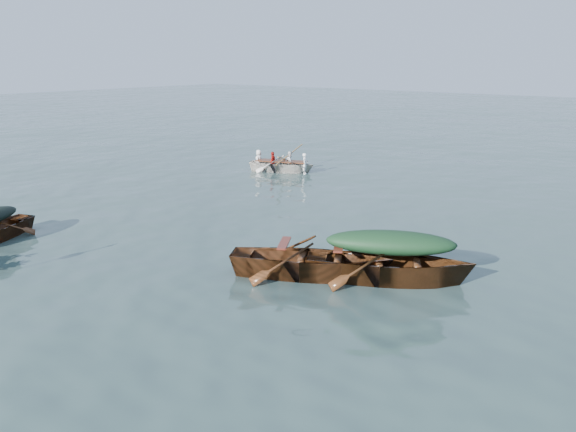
# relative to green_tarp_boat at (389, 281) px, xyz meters

# --- Properties ---
(ground) EXTENTS (140.00, 140.00, 0.00)m
(ground) POSITION_rel_green_tarp_boat_xyz_m (-4.13, -1.81, 0.00)
(ground) COLOR #354A47
(ground) RESTS_ON ground
(green_tarp_boat) EXTENTS (5.30, 3.93, 1.26)m
(green_tarp_boat) POSITION_rel_green_tarp_boat_xyz_m (0.00, 0.00, 0.00)
(green_tarp_boat) COLOR #4A2611
(green_tarp_boat) RESTS_ON ground
(open_wooden_boat) EXTENTS (5.22, 3.90, 1.24)m
(open_wooden_boat) POSITION_rel_green_tarp_boat_xyz_m (-1.53, -0.85, 0.00)
(open_wooden_boat) COLOR #4E2813
(open_wooden_boat) RESTS_ON ground
(rowed_boat) EXTENTS (4.21, 2.59, 0.95)m
(rowed_boat) POSITION_rel_green_tarp_boat_xyz_m (-9.71, 8.24, 0.00)
(rowed_boat) COLOR silver
(rowed_boat) RESTS_ON ground
(green_tarp_cover) EXTENTS (2.91, 2.16, 0.52)m
(green_tarp_cover) POSITION_rel_green_tarp_boat_xyz_m (0.00, 0.00, 0.89)
(green_tarp_cover) COLOR black
(green_tarp_cover) RESTS_ON green_tarp_boat
(thwart_benches) EXTENTS (2.69, 2.09, 0.04)m
(thwart_benches) POSITION_rel_green_tarp_boat_xyz_m (-1.53, -0.85, 0.64)
(thwart_benches) COLOR #541D13
(thwart_benches) RESTS_ON open_wooden_boat
(rowers) EXTENTS (3.03, 2.04, 0.76)m
(rowers) POSITION_rel_green_tarp_boat_xyz_m (-9.71, 8.24, 0.85)
(rowers) COLOR white
(rowers) RESTS_ON rowed_boat
(oars) EXTENTS (1.50, 2.64, 0.06)m
(oars) POSITION_rel_green_tarp_boat_xyz_m (-9.71, 8.24, 0.50)
(oars) COLOR #A4753E
(oars) RESTS_ON rowed_boat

